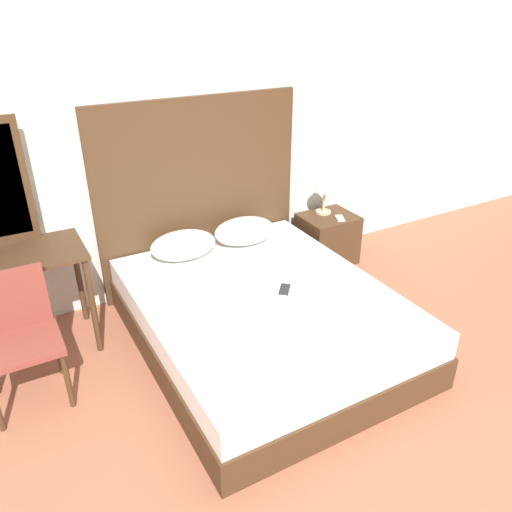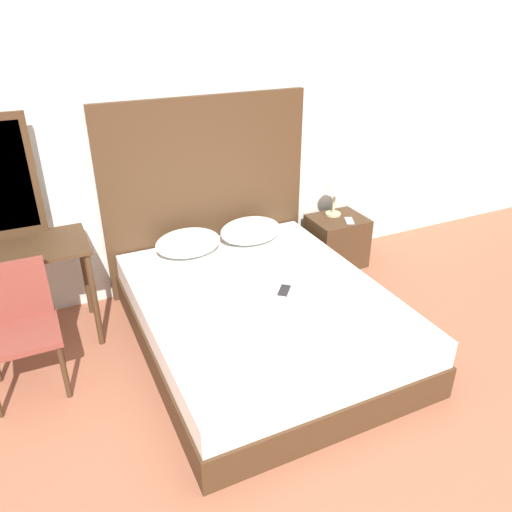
{
  "view_description": "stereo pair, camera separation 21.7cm",
  "coord_description": "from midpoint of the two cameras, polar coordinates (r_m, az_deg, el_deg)",
  "views": [
    {
      "loc": [
        -1.52,
        -1.49,
        2.33
      ],
      "look_at": [
        0.01,
        1.26,
        0.69
      ],
      "focal_mm": 35.0,
      "sensor_mm": 36.0,
      "label": 1
    },
    {
      "loc": [
        -1.33,
        -1.59,
        2.33
      ],
      "look_at": [
        0.01,
        1.26,
        0.69
      ],
      "focal_mm": 35.0,
      "sensor_mm": 36.0,
      "label": 2
    }
  ],
  "objects": [
    {
      "name": "chair",
      "position": [
        3.49,
        -27.3,
        -7.59
      ],
      "size": [
        0.47,
        0.42,
        0.86
      ],
      "color": "brown",
      "rests_on": "ground_plane"
    },
    {
      "name": "wall_back",
      "position": [
        4.22,
        -8.92,
        13.83
      ],
      "size": [
        10.0,
        0.06,
        2.7
      ],
      "color": "silver",
      "rests_on": "ground_plane"
    },
    {
      "name": "headboard",
      "position": [
        4.31,
        -7.87,
        6.83
      ],
      "size": [
        1.8,
        0.05,
        1.64
      ],
      "color": "#422B19",
      "rests_on": "ground_plane"
    },
    {
      "name": "nightstand",
      "position": [
        4.87,
        6.86,
        1.96
      ],
      "size": [
        0.51,
        0.42,
        0.48
      ],
      "color": "#422B19",
      "rests_on": "ground_plane"
    },
    {
      "name": "ground_plane",
      "position": [
        3.13,
        9.71,
        -20.95
      ],
      "size": [
        16.0,
        16.0,
        0.0
      ],
      "primitive_type": "plane",
      "color": "#9E5B42"
    },
    {
      "name": "pillow_right",
      "position": [
        4.29,
        -2.78,
        2.88
      ],
      "size": [
        0.54,
        0.39,
        0.2
      ],
      "color": "white",
      "rests_on": "bed"
    },
    {
      "name": "table_lamp",
      "position": [
        4.74,
        6.58,
        7.88
      ],
      "size": [
        0.2,
        0.2,
        0.36
      ],
      "color": "tan",
      "rests_on": "nightstand"
    },
    {
      "name": "bed",
      "position": [
        3.71,
        -0.89,
        -7.14
      ],
      "size": [
        1.71,
        2.12,
        0.44
      ],
      "color": "#422B19",
      "rests_on": "ground_plane"
    },
    {
      "name": "phone_on_bed",
      "position": [
        3.62,
        1.58,
        -3.85
      ],
      "size": [
        0.15,
        0.16,
        0.01
      ],
      "color": "#232328",
      "rests_on": "bed"
    },
    {
      "name": "pillow_left",
      "position": [
        4.1,
        -9.82,
        1.23
      ],
      "size": [
        0.54,
        0.39,
        0.2
      ],
      "color": "white",
      "rests_on": "bed"
    },
    {
      "name": "vanity_desk",
      "position": [
        3.82,
        -28.44,
        -1.96
      ],
      "size": [
        1.09,
        0.55,
        0.79
      ],
      "color": "#422B19",
      "rests_on": "ground_plane"
    },
    {
      "name": "phone_on_nightstand",
      "position": [
        4.73,
        8.28,
        4.28
      ],
      "size": [
        0.13,
        0.17,
        0.01
      ],
      "color": "#B7B7BC",
      "rests_on": "nightstand"
    }
  ]
}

